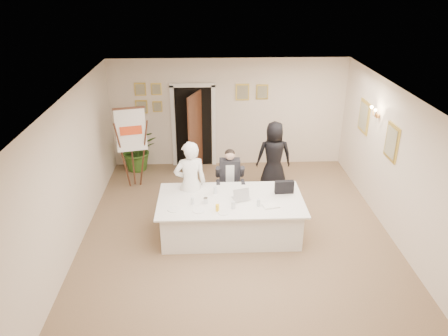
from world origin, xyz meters
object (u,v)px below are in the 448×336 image
conference_table (230,217)px  paper_stack (271,206)px  seated_man (230,179)px  steel_jug (206,201)px  laptop (241,192)px  standing_man (190,184)px  potted_palm (138,149)px  standing_woman (274,156)px  laptop_bag (284,187)px  oj_glass (217,208)px  flip_chart (133,152)px

conference_table → paper_stack: paper_stack is taller
seated_man → steel_jug: seated_man is taller
laptop → steel_jug: laptop is taller
paper_stack → laptop: bearing=148.3°
seated_man → standing_man: size_ratio=0.77×
conference_table → potted_palm: bearing=125.1°
standing_woman → steel_jug: 2.63m
standing_woman → potted_palm: size_ratio=1.46×
potted_palm → laptop_bag: size_ratio=3.06×
laptop → oj_glass: size_ratio=2.60×
potted_palm → paper_stack: size_ratio=3.85×
flip_chart → oj_glass: bearing=-53.6°
standing_man → paper_stack: 1.69m
flip_chart → laptop: (2.37, -2.13, 0.02)m
conference_table → standing_man: 1.03m
standing_man → oj_glass: standing_man is taller
standing_woman → potted_palm: 3.55m
paper_stack → steel_jug: bearing=172.0°
conference_table → laptop: bearing=6.7°
seated_man → standing_woman: 1.43m
paper_stack → standing_man: bearing=153.1°
flip_chart → paper_stack: flip_chart is taller
paper_stack → oj_glass: 1.00m
conference_table → standing_woman: 2.29m
conference_table → steel_jug: bearing=-164.1°
standing_man → flip_chart: bearing=-63.8°
flip_chart → paper_stack: size_ratio=6.64×
standing_woman → laptop_bag: size_ratio=4.45×
standing_woman → steel_jug: standing_woman is taller
standing_woman → flip_chart: bearing=-2.2°
laptop → laptop_bag: (0.86, 0.19, -0.01)m
seated_man → steel_jug: bearing=-117.8°
conference_table → laptop_bag: laptop_bag is taller
laptop → laptop_bag: size_ratio=0.92×
seated_man → standing_woman: bearing=37.0°
standing_man → paper_stack: bearing=139.7°
steel_jug → flip_chart: bearing=126.5°
standing_man → paper_stack: standing_man is taller
potted_palm → steel_jug: bearing=-62.2°
oj_glass → steel_jug: size_ratio=1.18×
flip_chart → seated_man: bearing=-26.9°
standing_man → standing_woman: size_ratio=1.09×
standing_man → potted_palm: size_ratio=1.58×
laptop_bag → potted_palm: bearing=135.1°
potted_palm → oj_glass: size_ratio=8.67×
conference_table → potted_palm: potted_palm is taller
seated_man → flip_chart: size_ratio=0.71×
conference_table → oj_glass: (-0.26, -0.43, 0.45)m
standing_woman → laptop_bag: 1.75m
standing_woman → conference_table: bearing=61.5°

